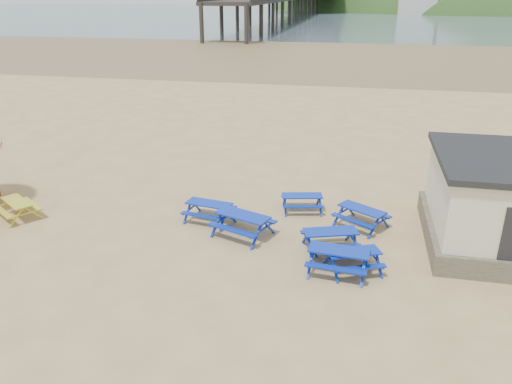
# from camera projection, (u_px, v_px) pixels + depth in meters

# --- Properties ---
(ground) EXTENTS (400.00, 400.00, 0.00)m
(ground) POSITION_uv_depth(u_px,v_px,m) (231.00, 231.00, 18.10)
(ground) COLOR tan
(ground) RESTS_ON ground
(wet_sand) EXTENTS (400.00, 400.00, 0.00)m
(wet_sand) POSITION_uv_depth(u_px,v_px,m) (332.00, 54.00, 67.94)
(wet_sand) COLOR olive
(wet_sand) RESTS_ON ground
(sea) EXTENTS (400.00, 400.00, 0.00)m
(sea) POSITION_uv_depth(u_px,v_px,m) (355.00, 15.00, 172.16)
(sea) COLOR #42525E
(sea) RESTS_ON ground
(picnic_table_blue_a) EXTENTS (1.92, 1.65, 0.72)m
(picnic_table_blue_a) POSITION_uv_depth(u_px,v_px,m) (209.00, 212.00, 18.84)
(picnic_table_blue_a) COLOR #10249A
(picnic_table_blue_a) RESTS_ON ground
(picnic_table_blue_b) EXTENTS (2.22, 2.12, 0.73)m
(picnic_table_blue_b) POSITION_uv_depth(u_px,v_px,m) (361.00, 217.00, 18.34)
(picnic_table_blue_b) COLOR #10249A
(picnic_table_blue_b) RESTS_ON ground
(picnic_table_blue_c) EXTENTS (1.81, 1.58, 0.66)m
(picnic_table_blue_c) POSITION_uv_depth(u_px,v_px,m) (302.00, 203.00, 19.69)
(picnic_table_blue_c) COLOR #10249A
(picnic_table_blue_c) RESTS_ON ground
(picnic_table_blue_d) EXTENTS (2.39, 2.17, 0.82)m
(picnic_table_blue_d) POSITION_uv_depth(u_px,v_px,m) (243.00, 225.00, 17.67)
(picnic_table_blue_d) COLOR #10249A
(picnic_table_blue_d) RESTS_ON ground
(picnic_table_blue_e) EXTENTS (2.02, 1.85, 0.69)m
(picnic_table_blue_e) POSITION_uv_depth(u_px,v_px,m) (353.00, 261.00, 15.46)
(picnic_table_blue_e) COLOR #10249A
(picnic_table_blue_e) RESTS_ON ground
(picnic_table_blue_f) EXTENTS (2.14, 1.92, 0.74)m
(picnic_table_blue_f) POSITION_uv_depth(u_px,v_px,m) (330.00, 241.00, 16.63)
(picnic_table_blue_f) COLOR #10249A
(picnic_table_blue_f) RESTS_ON ground
(picnic_table_yellow) EXTENTS (2.09, 2.00, 0.68)m
(picnic_table_yellow) POSITION_uv_depth(u_px,v_px,m) (18.00, 209.00, 19.09)
(picnic_table_yellow) COLOR #AE9A25
(picnic_table_yellow) RESTS_ON ground
(picnic_table_blue_g) EXTENTS (1.98, 1.65, 0.77)m
(picnic_table_blue_g) POSITION_uv_depth(u_px,v_px,m) (338.00, 261.00, 15.38)
(picnic_table_blue_g) COLOR #10249A
(picnic_table_blue_g) RESTS_ON ground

